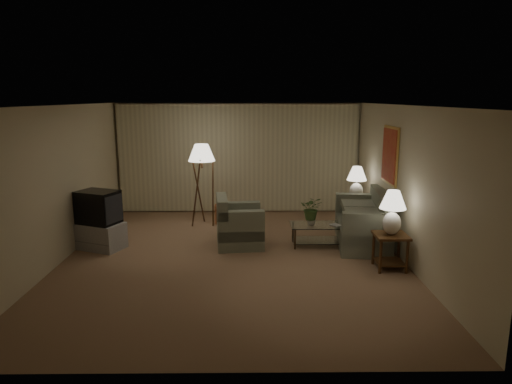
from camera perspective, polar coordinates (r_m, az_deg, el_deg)
ground at (r=8.30m, az=-2.87°, el=-8.21°), size 7.00×7.00×0.00m
room_shell at (r=9.37m, az=-2.48°, el=5.11°), size 6.04×7.02×2.72m
sofa at (r=9.19m, az=13.12°, el=-3.85°), size 2.05×1.34×0.82m
armchair at (r=8.85m, az=-2.05°, el=-4.29°), size 1.08×1.04×0.77m
side_table_near at (r=7.98m, az=16.44°, el=-6.40°), size 0.54×0.54×0.60m
side_table_far at (r=10.40m, az=12.31°, el=-2.07°), size 0.46×0.39×0.60m
table_lamp_near at (r=7.81m, az=16.71°, el=-2.01°), size 0.43×0.43×0.75m
table_lamp_far at (r=10.27m, az=12.47°, el=1.44°), size 0.43×0.43×0.75m
coffee_table at (r=8.96m, az=7.85°, el=-4.91°), size 1.10×0.60×0.41m
tv_cabinet at (r=9.20m, az=-18.89°, el=-5.18°), size 1.25×1.16×0.50m
crt_tv at (r=9.06m, az=-19.12°, el=-1.79°), size 1.09×1.04×0.62m
floor_lamp at (r=10.22m, az=-6.73°, el=1.10°), size 0.59×0.59×1.83m
ottoman at (r=10.48m, az=-3.48°, el=-2.74°), size 0.81×0.81×0.42m
vase at (r=8.88m, az=6.94°, el=-3.55°), size 0.22×0.22×0.17m
flowers at (r=8.80m, az=6.99°, el=-1.58°), size 0.46×0.42×0.46m
book at (r=8.87m, az=9.58°, el=-4.17°), size 0.24×0.26×0.02m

